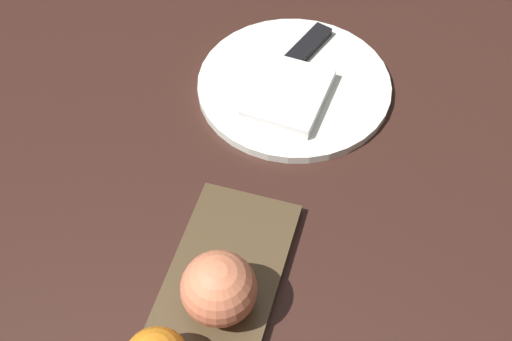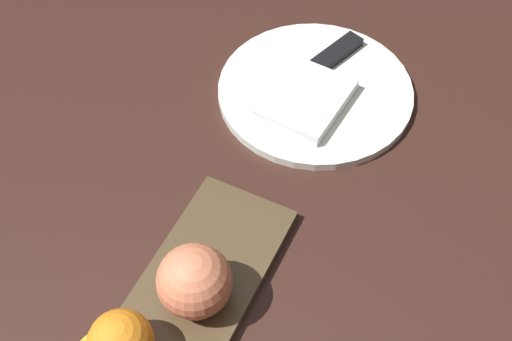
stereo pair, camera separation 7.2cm
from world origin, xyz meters
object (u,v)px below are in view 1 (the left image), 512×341
Objects in this scene: knife at (301,54)px; fruit_tray at (206,328)px; folded_napkin at (288,95)px; peach at (219,289)px; dinner_plate at (294,85)px.

fruit_tray is at bearing 19.67° from knife.
fruit_tray is 0.40m from knife.
knife is at bearing -177.00° from folded_napkin.
peach is at bearing 162.21° from fruit_tray.
folded_napkin is at bearing -178.52° from peach.
peach is at bearing 1.48° from folded_napkin.
peach reaches higher than folded_napkin.
fruit_tray is 0.32m from folded_napkin.
knife is (-0.40, -0.00, 0.01)m from fruit_tray.
knife is at bearing -175.08° from dinner_plate.
knife reaches higher than fruit_tray.
fruit_tray is at bearing 0.00° from folded_napkin.
folded_napkin is at bearing 0.00° from dinner_plate.
folded_napkin is (-0.32, -0.00, 0.01)m from fruit_tray.
peach reaches higher than dinner_plate.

